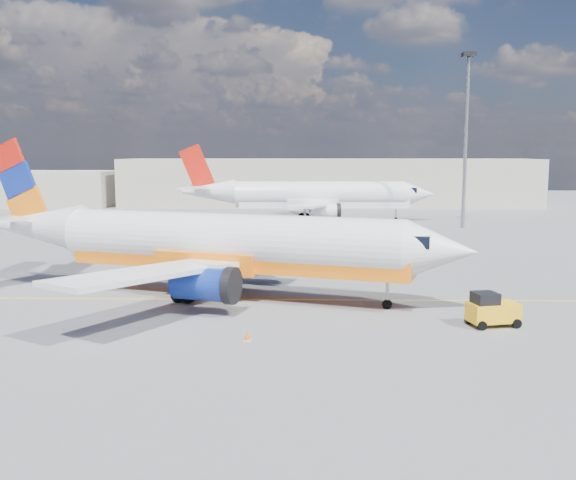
{
  "coord_description": "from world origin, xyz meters",
  "views": [
    {
      "loc": [
        0.46,
        -36.02,
        9.09
      ],
      "look_at": [
        -0.42,
        4.89,
        3.5
      ],
      "focal_mm": 40.0,
      "sensor_mm": 36.0,
      "label": 1
    }
  ],
  "objects_px": {
    "second_jet": "(312,196)",
    "main_jet": "(214,243)",
    "gse_tug": "(492,310)",
    "traffic_cone": "(247,336)"
  },
  "relations": [
    {
      "from": "second_jet",
      "to": "main_jet",
      "type": "bearing_deg",
      "value": -100.06
    },
    {
      "from": "gse_tug",
      "to": "traffic_cone",
      "type": "distance_m",
      "value": 13.02
    },
    {
      "from": "main_jet",
      "to": "gse_tug",
      "type": "bearing_deg",
      "value": -6.36
    },
    {
      "from": "gse_tug",
      "to": "second_jet",
      "type": "bearing_deg",
      "value": 86.66
    },
    {
      "from": "gse_tug",
      "to": "traffic_cone",
      "type": "bearing_deg",
      "value": -179.71
    },
    {
      "from": "second_jet",
      "to": "gse_tug",
      "type": "relative_size",
      "value": 11.99
    },
    {
      "from": "traffic_cone",
      "to": "second_jet",
      "type": "bearing_deg",
      "value": 85.84
    },
    {
      "from": "main_jet",
      "to": "gse_tug",
      "type": "relative_size",
      "value": 11.91
    },
    {
      "from": "second_jet",
      "to": "traffic_cone",
      "type": "height_order",
      "value": "second_jet"
    },
    {
      "from": "main_jet",
      "to": "gse_tug",
      "type": "distance_m",
      "value": 17.25
    }
  ]
}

